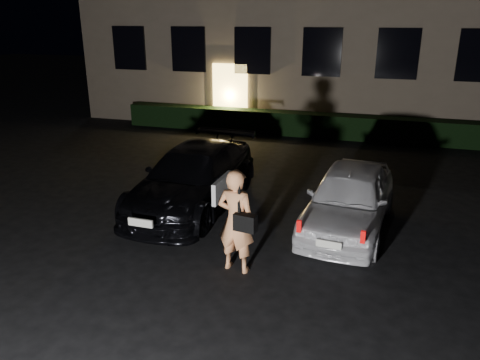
% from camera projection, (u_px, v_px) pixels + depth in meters
% --- Properties ---
extents(ground, '(80.00, 80.00, 0.00)m').
position_uv_depth(ground, '(225.00, 280.00, 7.97)').
color(ground, black).
rests_on(ground, ground).
extents(hedge, '(15.00, 0.70, 0.85)m').
position_uv_depth(hedge, '(316.00, 125.00, 17.29)').
color(hedge, black).
rests_on(hedge, ground).
extents(sedan, '(2.09, 4.88, 1.38)m').
position_uv_depth(sedan, '(194.00, 177.00, 10.89)').
color(sedan, black).
rests_on(sedan, ground).
extents(hatch, '(1.94, 4.05, 1.33)m').
position_uv_depth(hatch, '(349.00, 198.00, 9.72)').
color(hatch, white).
rests_on(hatch, ground).
extents(man, '(0.78, 0.54, 1.86)m').
position_uv_depth(man, '(236.00, 221.00, 7.98)').
color(man, '#F19A61').
rests_on(man, ground).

